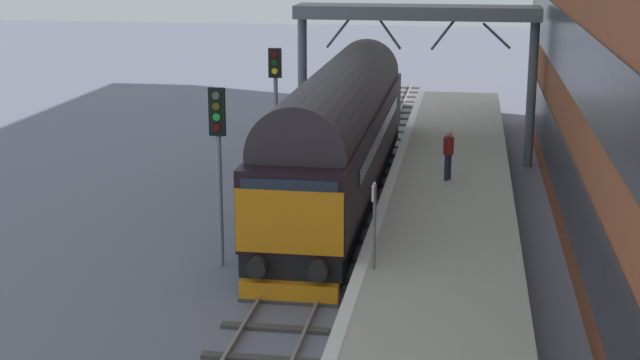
# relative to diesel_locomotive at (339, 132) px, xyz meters

# --- Properties ---
(ground_plane) EXTENTS (140.00, 140.00, 0.00)m
(ground_plane) POSITION_rel_diesel_locomotive_xyz_m (-0.00, -3.96, -2.48)
(ground_plane) COLOR slate
(ground_plane) RESTS_ON ground
(track_main) EXTENTS (2.50, 60.00, 0.15)m
(track_main) POSITION_rel_diesel_locomotive_xyz_m (-0.00, -3.96, -2.42)
(track_main) COLOR gray
(track_main) RESTS_ON ground
(station_platform) EXTENTS (4.00, 44.00, 1.01)m
(station_platform) POSITION_rel_diesel_locomotive_xyz_m (3.60, -3.96, -1.98)
(station_platform) COLOR #AAA99C
(station_platform) RESTS_ON ground
(diesel_locomotive) EXTENTS (2.74, 17.79, 4.68)m
(diesel_locomotive) POSITION_rel_diesel_locomotive_xyz_m (0.00, 0.00, 0.00)
(diesel_locomotive) COLOR black
(diesel_locomotive) RESTS_ON ground
(signal_post_mid) EXTENTS (0.44, 0.22, 4.87)m
(signal_post_mid) POSITION_rel_diesel_locomotive_xyz_m (-2.32, -6.43, 0.69)
(signal_post_mid) COLOR gray
(signal_post_mid) RESTS_ON ground
(signal_post_far) EXTENTS (0.44, 0.22, 5.06)m
(signal_post_far) POSITION_rel_diesel_locomotive_xyz_m (-2.32, 0.98, 0.74)
(signal_post_far) COLOR gray
(signal_post_far) RESTS_ON ground
(platform_number_sign) EXTENTS (0.10, 0.44, 2.06)m
(platform_number_sign) POSITION_rel_diesel_locomotive_xyz_m (2.05, -8.78, -0.11)
(platform_number_sign) COLOR slate
(platform_number_sign) RESTS_ON station_platform
(waiting_passenger) EXTENTS (0.46, 0.46, 1.64)m
(waiting_passenger) POSITION_rel_diesel_locomotive_xyz_m (3.55, 0.02, -0.49)
(waiting_passenger) COLOR #2C2841
(waiting_passenger) RESTS_ON station_platform
(overhead_footbridge) EXTENTS (9.30, 2.00, 6.12)m
(overhead_footbridge) POSITION_rel_diesel_locomotive_xyz_m (2.05, 6.58, 2.97)
(overhead_footbridge) COLOR slate
(overhead_footbridge) RESTS_ON ground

